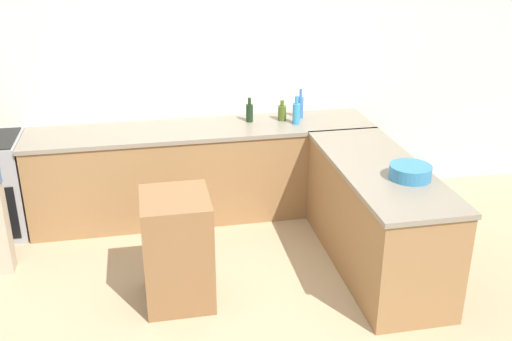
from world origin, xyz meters
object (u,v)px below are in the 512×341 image
at_px(olive_oil_bottle, 282,112).
at_px(dish_soap_bottle, 296,113).
at_px(mixing_bowl, 410,172).
at_px(wine_bottle_dark, 250,112).
at_px(island_table, 177,249).
at_px(water_bottle_blue, 300,106).

height_order(olive_oil_bottle, dish_soap_bottle, dish_soap_bottle).
relative_size(mixing_bowl, wine_bottle_dark, 1.35).
bearing_deg(dish_soap_bottle, mixing_bowl, -70.13).
relative_size(island_table, olive_oil_bottle, 4.30).
distance_m(olive_oil_bottle, dish_soap_bottle, 0.18).
bearing_deg(water_bottle_blue, olive_oil_bottle, -166.47).
height_order(mixing_bowl, dish_soap_bottle, dish_soap_bottle).
xyz_separation_m(olive_oil_bottle, wine_bottle_dark, (-0.32, 0.02, 0.01)).
relative_size(mixing_bowl, dish_soap_bottle, 1.16).
distance_m(island_table, water_bottle_blue, 2.13).
relative_size(wine_bottle_dark, dish_soap_bottle, 0.86).
distance_m(mixing_bowl, wine_bottle_dark, 1.86).
bearing_deg(olive_oil_bottle, dish_soap_bottle, -51.05).
bearing_deg(island_table, dish_soap_bottle, 46.82).
bearing_deg(wine_bottle_dark, mixing_bowl, -59.27).
xyz_separation_m(wine_bottle_dark, water_bottle_blue, (0.52, 0.03, 0.02)).
bearing_deg(olive_oil_bottle, water_bottle_blue, 13.53).
height_order(wine_bottle_dark, dish_soap_bottle, dish_soap_bottle).
relative_size(island_table, dish_soap_bottle, 3.14).
relative_size(island_table, wine_bottle_dark, 3.65).
bearing_deg(water_bottle_blue, dish_soap_bottle, -116.15).
relative_size(island_table, water_bottle_blue, 2.98).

